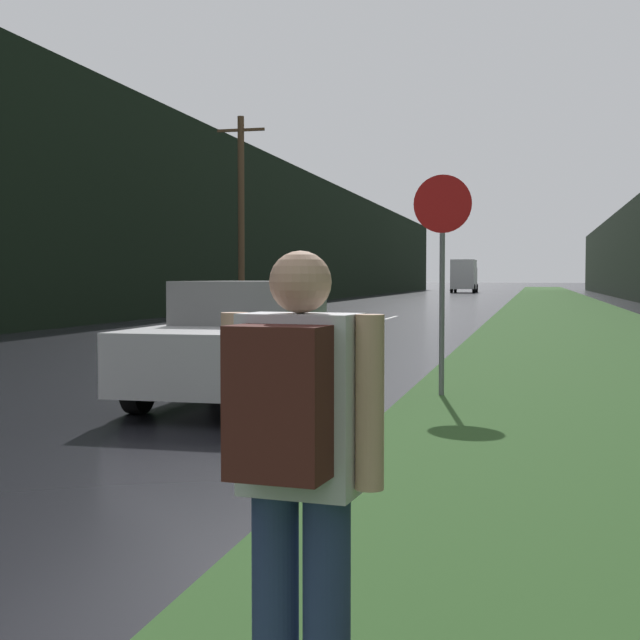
{
  "coord_description": "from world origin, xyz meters",
  "views": [
    {
      "loc": [
        5.51,
        -0.73,
        1.56
      ],
      "look_at": [
        1.92,
        14.12,
        0.84
      ],
      "focal_mm": 50.0,
      "sensor_mm": 36.0,
      "label": 1
    }
  ],
  "objects": [
    {
      "name": "utility_pole_far",
      "position": [
        -5.03,
        30.55,
        3.87
      ],
      "size": [
        1.8,
        0.24,
        7.48
      ],
      "color": "#4C3823",
      "rests_on": "ground_plane"
    },
    {
      "name": "lane_stripe_c",
      "position": [
        0.0,
        12.99,
        0.0
      ],
      "size": [
        0.12,
        3.0,
        0.01
      ],
      "primitive_type": "cube",
      "color": "silver",
      "rests_on": "ground_plane"
    },
    {
      "name": "grass_verge",
      "position": [
        6.85,
        40.0,
        0.01
      ],
      "size": [
        6.0,
        240.0,
        0.02
      ],
      "primitive_type": "cube",
      "color": "#2D5123",
      "rests_on": "ground_plane"
    },
    {
      "name": "lane_stripe_e",
      "position": [
        0.0,
        26.99,
        0.0
      ],
      "size": [
        0.12,
        3.0,
        0.01
      ],
      "primitive_type": "cube",
      "color": "silver",
      "rests_on": "ground_plane"
    },
    {
      "name": "lane_stripe_d",
      "position": [
        0.0,
        19.99,
        0.0
      ],
      "size": [
        0.12,
        3.0,
        0.01
      ],
      "primitive_type": "cube",
      "color": "silver",
      "rests_on": "ground_plane"
    },
    {
      "name": "delivery_truck",
      "position": [
        -1.93,
        96.26,
        1.85
      ],
      "size": [
        2.6,
        6.97,
        3.51
      ],
      "color": "gray",
      "rests_on": "ground_plane"
    },
    {
      "name": "treeline_far_side",
      "position": [
        -9.85,
        50.0,
        4.23
      ],
      "size": [
        2.0,
        140.0,
        8.45
      ],
      "primitive_type": "cube",
      "color": "black",
      "rests_on": "ground_plane"
    },
    {
      "name": "lane_stripe_f",
      "position": [
        0.0,
        33.99,
        0.0
      ],
      "size": [
        0.12,
        3.0,
        0.01
      ],
      "primitive_type": "cube",
      "color": "silver",
      "rests_on": "ground_plane"
    },
    {
      "name": "car_passing_near",
      "position": [
        1.93,
        10.16,
        0.75
      ],
      "size": [
        1.89,
        4.6,
        1.52
      ],
      "rotation": [
        0.0,
        0.0,
        3.14
      ],
      "color": "#BCBCBC",
      "rests_on": "ground_plane"
    },
    {
      "name": "hitchhiker_with_backpack",
      "position": [
        4.75,
        2.08,
        0.95
      ],
      "size": [
        0.57,
        0.43,
        1.65
      ],
      "rotation": [
        0.0,
        0.0,
        -0.1
      ],
      "color": "navy",
      "rests_on": "ground_plane"
    },
    {
      "name": "stop_sign",
      "position": [
        4.33,
        10.97,
        1.83
      ],
      "size": [
        0.76,
        0.07,
        2.9
      ],
      "color": "slate",
      "rests_on": "ground_plane"
    }
  ]
}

